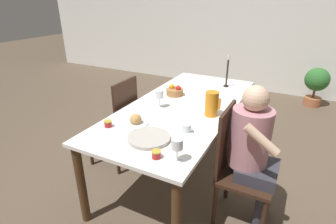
% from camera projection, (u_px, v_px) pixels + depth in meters
% --- Properties ---
extents(ground_plane, '(20.00, 20.00, 0.00)m').
position_uv_depth(ground_plane, '(181.00, 168.00, 2.88)').
color(ground_plane, brown).
extents(wall_back, '(10.00, 0.06, 2.60)m').
position_uv_depth(wall_back, '(252.00, 21.00, 4.88)').
color(wall_back, white).
rests_on(wall_back, ground_plane).
extents(dining_table, '(0.96, 2.15, 0.76)m').
position_uv_depth(dining_table, '(183.00, 113.00, 2.61)').
color(dining_table, white).
rests_on(dining_table, ground_plane).
extents(chair_person_side, '(0.42, 0.42, 0.98)m').
position_uv_depth(chair_person_side, '(237.00, 166.00, 2.07)').
color(chair_person_side, '#331E14').
rests_on(chair_person_side, ground_plane).
extents(chair_opposite, '(0.42, 0.42, 0.98)m').
position_uv_depth(chair_opposite, '(118.00, 122.00, 2.79)').
color(chair_opposite, '#331E14').
rests_on(chair_opposite, ground_plane).
extents(person_seated, '(0.39, 0.41, 1.17)m').
position_uv_depth(person_seated, '(253.00, 147.00, 1.98)').
color(person_seated, '#33333D').
rests_on(person_seated, ground_plane).
extents(red_pitcher, '(0.14, 0.12, 0.22)m').
position_uv_depth(red_pitcher, '(212.00, 104.00, 2.30)').
color(red_pitcher, orange).
rests_on(red_pitcher, dining_table).
extents(wine_glass_water, '(0.08, 0.08, 0.17)m').
position_uv_depth(wine_glass_water, '(160.00, 95.00, 2.46)').
color(wine_glass_water, white).
rests_on(wine_glass_water, dining_table).
extents(wine_glass_juice, '(0.08, 0.08, 0.17)m').
position_uv_depth(wine_glass_juice, '(177.00, 145.00, 1.65)').
color(wine_glass_juice, white).
rests_on(wine_glass_juice, dining_table).
extents(teacup_near_person, '(0.13, 0.13, 0.07)m').
position_uv_depth(teacup_near_person, '(186.00, 129.00, 2.04)').
color(teacup_near_person, silver).
rests_on(teacup_near_person, dining_table).
extents(serving_tray, '(0.32, 0.32, 0.03)m').
position_uv_depth(serving_tray, '(149.00, 138.00, 1.94)').
color(serving_tray, '#B7B2A8').
rests_on(serving_tray, dining_table).
extents(bread_plate, '(0.21, 0.21, 0.10)m').
position_uv_depth(bread_plate, '(136.00, 121.00, 2.17)').
color(bread_plate, silver).
rests_on(bread_plate, dining_table).
extents(jam_jar_amber, '(0.06, 0.06, 0.05)m').
position_uv_depth(jam_jar_amber, '(156.00, 154.00, 1.72)').
color(jam_jar_amber, '#A81E1E').
rests_on(jam_jar_amber, dining_table).
extents(jam_jar_red, '(0.06, 0.06, 0.05)m').
position_uv_depth(jam_jar_red, '(108.00, 123.00, 2.13)').
color(jam_jar_red, '#A81E1E').
rests_on(jam_jar_red, dining_table).
extents(fruit_bowl, '(0.18, 0.18, 0.12)m').
position_uv_depth(fruit_bowl, '(175.00, 91.00, 2.81)').
color(fruit_bowl, '#9E6B3D').
rests_on(fruit_bowl, dining_table).
extents(candlestick_tall, '(0.06, 0.06, 0.37)m').
position_uv_depth(candlestick_tall, '(227.00, 74.00, 3.03)').
color(candlestick_tall, black).
rests_on(candlestick_tall, dining_table).
extents(potted_plant, '(0.39, 0.39, 0.66)m').
position_uv_depth(potted_plant, '(316.00, 83.00, 4.38)').
color(potted_plant, '#A8603D').
rests_on(potted_plant, ground_plane).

